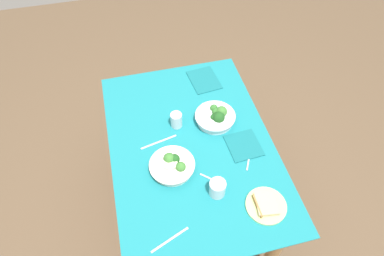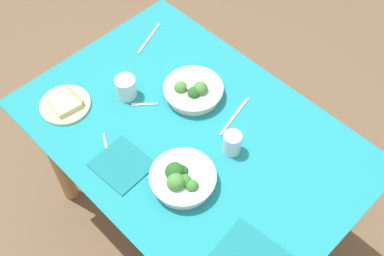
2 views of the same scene
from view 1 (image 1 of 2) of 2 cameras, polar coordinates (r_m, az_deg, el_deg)
name	(u,v)px [view 1 (image 1 of 2)]	position (r m, az deg, el deg)	size (l,w,h in m)	color
ground_plane	(192,206)	(2.46, -0.07, -13.17)	(6.00, 6.00, 0.00)	brown
dining_table	(191,158)	(1.91, -0.09, -5.12)	(1.28, 0.88, 0.75)	#197A84
broccoli_bowl_far	(216,117)	(1.89, 4.12, 1.90)	(0.23, 0.23, 0.10)	white
broccoli_bowl_near	(172,165)	(1.70, -3.36, -6.42)	(0.23, 0.23, 0.09)	silver
bread_side_plate	(266,205)	(1.65, 12.56, -12.77)	(0.20, 0.20, 0.03)	#B7D684
water_glass_center	(217,188)	(1.62, 4.38, -10.25)	(0.08, 0.08, 0.09)	silver
water_glass_side	(176,120)	(1.86, -2.71, 1.38)	(0.07, 0.07, 0.09)	silver
fork_by_far_bowl	(248,161)	(1.77, 9.65, -5.67)	(0.09, 0.06, 0.00)	#B7B7BC
fork_by_near_bowl	(210,179)	(1.70, 3.09, -8.64)	(0.08, 0.08, 0.00)	#B7B7BC
table_knife_left	(170,240)	(1.56, -3.80, -18.59)	(0.20, 0.01, 0.00)	#B7B7BC
table_knife_right	(159,142)	(1.83, -5.72, -2.41)	(0.21, 0.01, 0.00)	#B7B7BC
napkin_folded_upper	(244,145)	(1.83, 8.85, -2.96)	(0.19, 0.17, 0.01)	#156870
napkin_folded_lower	(204,80)	(2.15, 2.08, 8.24)	(0.22, 0.17, 0.01)	#156870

